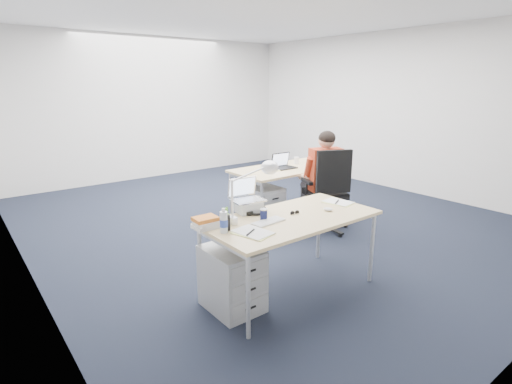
% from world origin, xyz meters
% --- Properties ---
extents(floor, '(7.00, 7.00, 0.00)m').
position_xyz_m(floor, '(0.00, 0.00, 0.00)').
color(floor, black).
rests_on(floor, ground).
extents(room, '(6.02, 7.02, 2.80)m').
position_xyz_m(room, '(0.00, 0.00, 1.71)').
color(room, silver).
rests_on(room, ground).
extents(desk_near, '(1.60, 0.80, 0.73)m').
position_xyz_m(desk_near, '(-1.13, -1.79, 0.68)').
color(desk_near, '#D4B57A').
rests_on(desk_near, ground).
extents(desk_far, '(1.60, 0.80, 0.73)m').
position_xyz_m(desk_far, '(0.31, -0.16, 0.68)').
color(desk_far, '#D4B57A').
rests_on(desk_far, ground).
extents(office_chair, '(0.93, 0.93, 1.11)m').
position_xyz_m(office_chair, '(0.32, -0.90, 0.31)').
color(office_chair, black).
rests_on(office_chair, ground).
extents(seated_person, '(0.57, 0.77, 1.30)m').
position_xyz_m(seated_person, '(0.38, -0.73, 0.66)').
color(seated_person, '#9D2D16').
rests_on(seated_person, ground).
extents(drawer_pedestal_near, '(0.40, 0.50, 0.55)m').
position_xyz_m(drawer_pedestal_near, '(-1.73, -1.71, 0.28)').
color(drawer_pedestal_near, '#9C9FA1').
rests_on(drawer_pedestal_near, ground).
extents(drawer_pedestal_far, '(0.40, 0.50, 0.55)m').
position_xyz_m(drawer_pedestal_far, '(-0.22, -0.27, 0.28)').
color(drawer_pedestal_far, '#9C9FA1').
rests_on(drawer_pedestal_far, ground).
extents(silver_laptop, '(0.32, 0.27, 0.31)m').
position_xyz_m(silver_laptop, '(-1.35, -1.44, 0.88)').
color(silver_laptop, silver).
rests_on(silver_laptop, desk_near).
extents(wireless_keyboard, '(0.32, 0.15, 0.02)m').
position_xyz_m(wireless_keyboard, '(-1.39, -1.78, 0.74)').
color(wireless_keyboard, white).
rests_on(wireless_keyboard, desk_near).
extents(computer_mouse, '(0.09, 0.11, 0.03)m').
position_xyz_m(computer_mouse, '(-0.74, -1.88, 0.75)').
color(computer_mouse, white).
rests_on(computer_mouse, desk_near).
extents(headphones, '(0.26, 0.21, 0.04)m').
position_xyz_m(headphones, '(-1.32, -1.51, 0.75)').
color(headphones, black).
rests_on(headphones, desk_near).
extents(can_koozie, '(0.08, 0.08, 0.10)m').
position_xyz_m(can_koozie, '(-1.38, -1.71, 0.78)').
color(can_koozie, '#161B46').
rests_on(can_koozie, desk_near).
extents(water_bottle, '(0.08, 0.08, 0.20)m').
position_xyz_m(water_bottle, '(-1.82, -1.75, 0.83)').
color(water_bottle, silver).
rests_on(water_bottle, desk_near).
extents(bear_figurine, '(0.08, 0.07, 0.14)m').
position_xyz_m(bear_figurine, '(-1.69, -1.57, 0.80)').
color(bear_figurine, '#378022').
rests_on(bear_figurine, desk_near).
extents(book_stack, '(0.25, 0.22, 0.09)m').
position_xyz_m(book_stack, '(-1.88, -1.57, 0.78)').
color(book_stack, silver).
rests_on(book_stack, desk_near).
extents(cordless_phone, '(0.04, 0.03, 0.13)m').
position_xyz_m(cordless_phone, '(-1.78, -1.74, 0.80)').
color(cordless_phone, black).
rests_on(cordless_phone, desk_near).
extents(papers_left, '(0.27, 0.34, 0.01)m').
position_xyz_m(papers_left, '(-1.66, -1.91, 0.74)').
color(papers_left, '#F5FF93').
rests_on(papers_left, desk_near).
extents(papers_right, '(0.24, 0.31, 0.01)m').
position_xyz_m(papers_right, '(-0.46, -1.76, 0.73)').
color(papers_right, '#F5FF93').
rests_on(papers_right, desk_near).
extents(sunglasses, '(0.10, 0.06, 0.02)m').
position_xyz_m(sunglasses, '(-1.05, -1.75, 0.74)').
color(sunglasses, black).
rests_on(sunglasses, desk_near).
extents(desk_lamp, '(0.48, 0.24, 0.52)m').
position_xyz_m(desk_lamp, '(-1.50, -1.62, 0.99)').
color(desk_lamp, silver).
rests_on(desk_lamp, desk_near).
extents(dark_laptop, '(0.32, 0.31, 0.22)m').
position_xyz_m(dark_laptop, '(0.25, -0.18, 0.84)').
color(dark_laptop, black).
rests_on(dark_laptop, desk_far).
extents(far_cup, '(0.08, 0.08, 0.10)m').
position_xyz_m(far_cup, '(0.60, -0.04, 0.78)').
color(far_cup, white).
rests_on(far_cup, desk_far).
extents(far_papers, '(0.29, 0.38, 0.01)m').
position_xyz_m(far_papers, '(0.12, -0.10, 0.73)').
color(far_papers, white).
rests_on(far_papers, desk_far).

